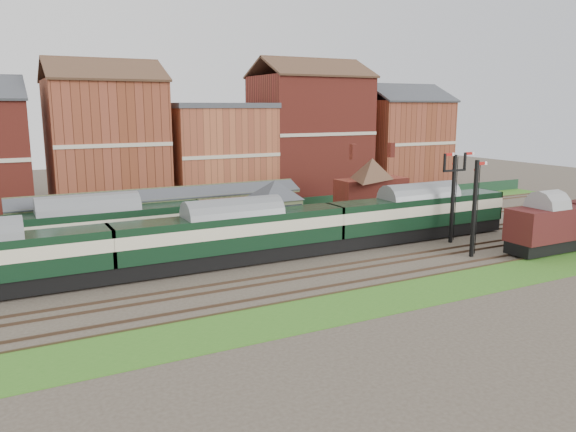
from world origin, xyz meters
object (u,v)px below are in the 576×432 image
dmu_train (233,233)px  platform_railcar (90,230)px  goods_van_a (545,226)px  signal_box (275,212)px  semaphore_bracket (453,192)px

dmu_train → platform_railcar: (-9.70, 6.50, 0.05)m
dmu_train → goods_van_a: dmu_train is taller
signal_box → dmu_train: (-5.27, -3.25, -0.69)m
platform_railcar → goods_van_a: size_ratio=2.78×
signal_box → goods_van_a: bearing=-32.4°
dmu_train → signal_box: bearing=31.7°
semaphore_bracket → goods_van_a: (4.23, -6.50, -2.30)m
goods_van_a → semaphore_bracket: bearing=123.0°
signal_box → goods_van_a: (19.27, -12.25, -0.86)m
platform_railcar → goods_van_a: platform_railcar is taller
signal_box → semaphore_bracket: 16.16m
signal_box → semaphore_bracket: bearing=-20.9°
semaphore_bracket → goods_van_a: 8.09m
signal_box → semaphore_bracket: (15.04, -5.75, 1.44)m
dmu_train → platform_railcar: 11.68m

